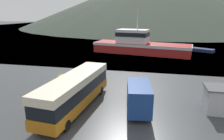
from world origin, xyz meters
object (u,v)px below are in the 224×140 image
at_px(fishing_boat, 139,45).
at_px(storage_bin, 65,80).
at_px(tour_bus, 76,90).
at_px(delivery_van, 138,95).
at_px(small_boat, 198,50).
at_px(dock_kiosk, 219,99).

height_order(fishing_boat, storage_bin, fishing_boat).
bearing_deg(tour_bus, delivery_van, 14.01).
relative_size(tour_bus, small_boat, 1.57).
relative_size(delivery_van, fishing_boat, 0.29).
height_order(tour_bus, small_boat, tour_bus).
height_order(tour_bus, dock_kiosk, tour_bus).
xyz_separation_m(tour_bus, delivery_van, (5.72, 0.89, -0.40)).
height_order(tour_bus, storage_bin, tour_bus).
xyz_separation_m(delivery_van, dock_kiosk, (7.09, 1.09, -0.20)).
height_order(delivery_van, small_boat, delivery_van).
bearing_deg(storage_bin, fishing_boat, 72.10).
bearing_deg(delivery_van, storage_bin, 145.22).
height_order(storage_bin, small_boat, storage_bin).
relative_size(tour_bus, storage_bin, 7.97).
height_order(dock_kiosk, small_boat, dock_kiosk).
distance_m(delivery_van, fishing_boat, 27.77).
bearing_deg(storage_bin, tour_bus, -55.98).
xyz_separation_m(dock_kiosk, small_boat, (4.30, 31.79, -0.80)).
distance_m(tour_bus, small_boat, 37.88).
relative_size(fishing_boat, storage_bin, 16.07).
bearing_deg(storage_bin, delivery_van, -26.47).
bearing_deg(dock_kiosk, storage_bin, 167.60).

